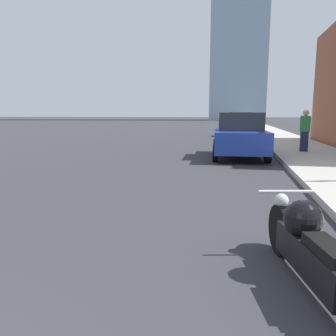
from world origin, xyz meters
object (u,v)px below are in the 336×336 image
(motorcycle, at_px, (310,248))
(parked_car_blue, at_px, (239,136))
(pedestrian, at_px, (305,130))
(parked_car_yellow, at_px, (240,125))

(motorcycle, xyz_separation_m, parked_car_blue, (-0.56, 9.60, 0.44))
(pedestrian, bearing_deg, parked_car_blue, -151.92)
(parked_car_blue, distance_m, parked_car_yellow, 12.34)
(parked_car_blue, bearing_deg, parked_car_yellow, 85.82)
(parked_car_blue, xyz_separation_m, parked_car_yellow, (0.19, 12.34, 0.05))
(parked_car_blue, xyz_separation_m, pedestrian, (2.59, 1.38, 0.16))
(motorcycle, distance_m, pedestrian, 11.18)
(parked_car_yellow, bearing_deg, parked_car_blue, -92.17)
(parked_car_yellow, distance_m, pedestrian, 11.22)
(motorcycle, bearing_deg, pedestrian, 67.37)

